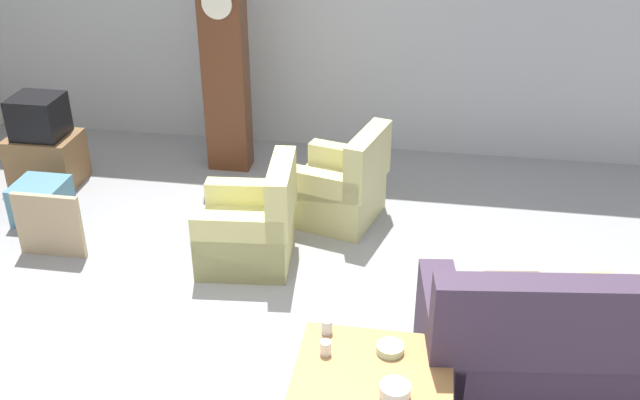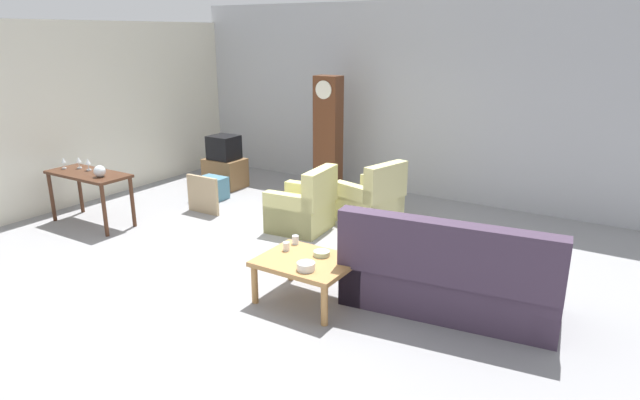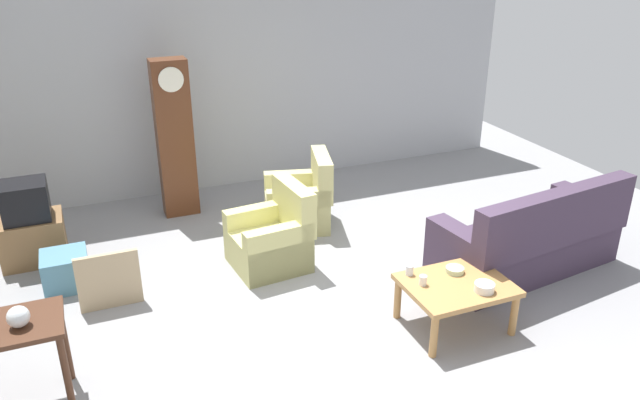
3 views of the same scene
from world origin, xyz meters
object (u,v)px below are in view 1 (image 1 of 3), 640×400
at_px(tv_stand_cabinet, 47,159).
at_px(tv_crt, 38,116).
at_px(cup_white_porcelain, 326,348).
at_px(armchair_olive_far, 340,189).
at_px(bowl_white_stacked, 395,390).
at_px(armchair_olive_near, 251,229).
at_px(storage_box_blue, 42,201).
at_px(bowl_shallow_green, 390,348).
at_px(coffee_table_wood, 373,377).
at_px(cup_blue_rimmed, 327,326).
at_px(grandfather_clock, 226,77).
at_px(couch_floral, 582,343).
at_px(framed_picture_leaning, 49,225).

height_order(tv_stand_cabinet, tv_crt, tv_crt).
bearing_deg(tv_crt, cup_white_porcelain, -39.70).
height_order(armchair_olive_far, bowl_white_stacked, armchair_olive_far).
relative_size(armchair_olive_near, tv_crt, 1.92).
distance_m(storage_box_blue, bowl_shallow_green, 3.96).
xyz_separation_m(tv_crt, bowl_white_stacked, (3.79, -3.07, -0.23)).
distance_m(coffee_table_wood, tv_crt, 4.65).
distance_m(tv_stand_cabinet, bowl_white_stacked, 4.89).
height_order(armchair_olive_near, bowl_shallow_green, armchair_olive_near).
relative_size(tv_stand_cabinet, cup_white_porcelain, 7.27).
bearing_deg(coffee_table_wood, armchair_olive_far, 102.23).
bearing_deg(cup_blue_rimmed, coffee_table_wood, -41.37).
bearing_deg(cup_white_porcelain, grandfather_clock, 114.52).
bearing_deg(grandfather_clock, armchair_olive_far, -35.58).
bearing_deg(armchair_olive_near, bowl_white_stacked, -55.47).
xyz_separation_m(couch_floral, bowl_shallow_green, (-1.24, -0.42, 0.14)).
xyz_separation_m(coffee_table_wood, bowl_shallow_green, (0.09, 0.17, 0.09)).
bearing_deg(storage_box_blue, coffee_table_wood, -32.57).
bearing_deg(framed_picture_leaning, armchair_olive_far, 23.53).
xyz_separation_m(grandfather_clock, cup_blue_rimmed, (1.55, -3.24, -0.50)).
bearing_deg(framed_picture_leaning, grandfather_clock, 61.83).
bearing_deg(tv_crt, grandfather_clock, 20.98).
distance_m(armchair_olive_far, coffee_table_wood, 2.65).
relative_size(storage_box_blue, cup_white_porcelain, 4.90).
relative_size(coffee_table_wood, tv_stand_cabinet, 1.41).
height_order(cup_white_porcelain, bowl_white_stacked, cup_white_porcelain).
relative_size(coffee_table_wood, tv_crt, 2.00).
relative_size(coffee_table_wood, bowl_white_stacked, 5.31).
xyz_separation_m(tv_stand_cabinet, framed_picture_leaning, (0.70, -1.31, 0.03)).
height_order(armchair_olive_near, coffee_table_wood, armchair_olive_near).
height_order(cup_white_porcelain, bowl_shallow_green, cup_white_porcelain).
distance_m(cup_white_porcelain, cup_blue_rimmed, 0.21).
bearing_deg(tv_crt, cup_blue_rimmed, -37.74).
xyz_separation_m(couch_floral, tv_stand_cabinet, (-4.98, 2.27, -0.09)).
xyz_separation_m(storage_box_blue, bowl_white_stacked, (3.48, -2.35, 0.32)).
xyz_separation_m(cup_blue_rimmed, bowl_white_stacked, (0.48, -0.51, -0.01)).
height_order(grandfather_clock, framed_picture_leaning, grandfather_clock).
height_order(couch_floral, armchair_olive_far, couch_floral).
height_order(tv_crt, cup_blue_rimmed, tv_crt).
height_order(couch_floral, coffee_table_wood, couch_floral).
relative_size(armchair_olive_far, storage_box_blue, 2.09).
height_order(armchair_olive_far, tv_crt, tv_crt).
bearing_deg(cup_blue_rimmed, armchair_olive_near, 121.01).
xyz_separation_m(framed_picture_leaning, bowl_shallow_green, (3.03, -1.38, 0.20)).
bearing_deg(cup_blue_rimmed, tv_stand_cabinet, 142.26).
bearing_deg(grandfather_clock, tv_crt, -159.02).
distance_m(grandfather_clock, cup_blue_rimmed, 3.63).
relative_size(grandfather_clock, cup_white_porcelain, 21.55).
bearing_deg(storage_box_blue, framed_picture_leaning, -55.80).
xyz_separation_m(armchair_olive_far, cup_white_porcelain, (0.25, -2.50, 0.21)).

